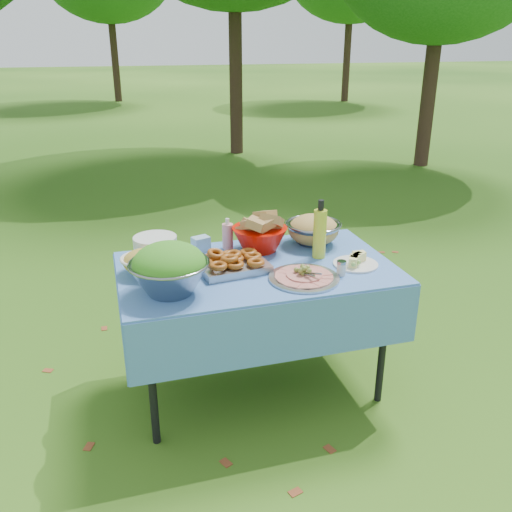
% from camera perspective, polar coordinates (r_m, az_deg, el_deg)
% --- Properties ---
extents(ground, '(80.00, 80.00, 0.00)m').
position_cam_1_polar(ground, '(3.28, 0.07, -13.45)').
color(ground, '#103509').
rests_on(ground, ground).
extents(picnic_table, '(1.46, 0.86, 0.76)m').
position_cam_1_polar(picnic_table, '(3.08, 0.07, -7.66)').
color(picnic_table, '#84B6FF').
rests_on(picnic_table, ground).
extents(salad_bowl, '(0.42, 0.42, 0.25)m').
position_cam_1_polar(salad_bowl, '(2.60, -9.12, -1.31)').
color(salad_bowl, gray).
rests_on(salad_bowl, picnic_table).
extents(pasta_bowl_white, '(0.28, 0.28, 0.13)m').
position_cam_1_polar(pasta_bowl_white, '(2.87, -11.77, -0.56)').
color(pasta_bowl_white, silver).
rests_on(pasta_bowl_white, picnic_table).
extents(plate_stack, '(0.28, 0.28, 0.12)m').
position_cam_1_polar(plate_stack, '(3.07, -10.54, 0.99)').
color(plate_stack, silver).
rests_on(plate_stack, picnic_table).
extents(wipes_box, '(0.11, 0.09, 0.09)m').
position_cam_1_polar(wipes_box, '(3.12, -5.82, 1.26)').
color(wipes_box, '#8DB9D7').
rests_on(wipes_box, picnic_table).
extents(sanitizer_bottle, '(0.08, 0.08, 0.18)m').
position_cam_1_polar(sanitizer_bottle, '(3.14, -3.00, 2.40)').
color(sanitizer_bottle, pink).
rests_on(sanitizer_bottle, picnic_table).
extents(bread_bowl, '(0.41, 0.41, 0.21)m').
position_cam_1_polar(bread_bowl, '(3.10, 0.40, 2.46)').
color(bread_bowl, red).
rests_on(bread_bowl, picnic_table).
extents(pasta_bowl_steel, '(0.42, 0.42, 0.17)m').
position_cam_1_polar(pasta_bowl_steel, '(3.23, 6.05, 2.83)').
color(pasta_bowl_steel, gray).
rests_on(pasta_bowl_steel, picnic_table).
extents(fried_tray, '(0.38, 0.29, 0.08)m').
position_cam_1_polar(fried_tray, '(2.85, -2.38, -0.74)').
color(fried_tray, '#A5A6A9').
rests_on(fried_tray, picnic_table).
extents(charcuterie_platter, '(0.38, 0.38, 0.08)m').
position_cam_1_polar(charcuterie_platter, '(2.75, 5.09, -1.66)').
color(charcuterie_platter, '#ADAFB4').
rests_on(charcuterie_platter, picnic_table).
extents(oil_bottle, '(0.09, 0.09, 0.33)m').
position_cam_1_polar(oil_bottle, '(3.00, 6.74, 2.83)').
color(oil_bottle, '#BBCD2D').
rests_on(oil_bottle, picnic_table).
extents(cheese_plate, '(0.31, 0.31, 0.07)m').
position_cam_1_polar(cheese_plate, '(2.97, 10.47, -0.35)').
color(cheese_plate, silver).
rests_on(cheese_plate, picnic_table).
extents(shaker, '(0.05, 0.05, 0.08)m').
position_cam_1_polar(shaker, '(2.83, 8.97, -1.25)').
color(shaker, silver).
rests_on(shaker, picnic_table).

